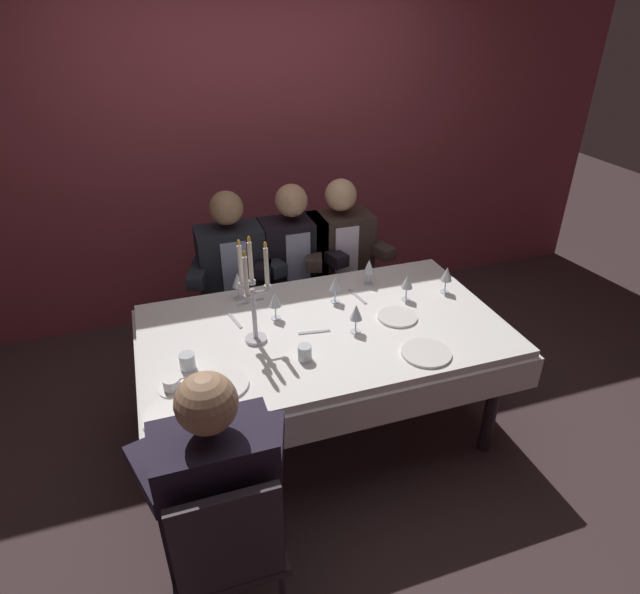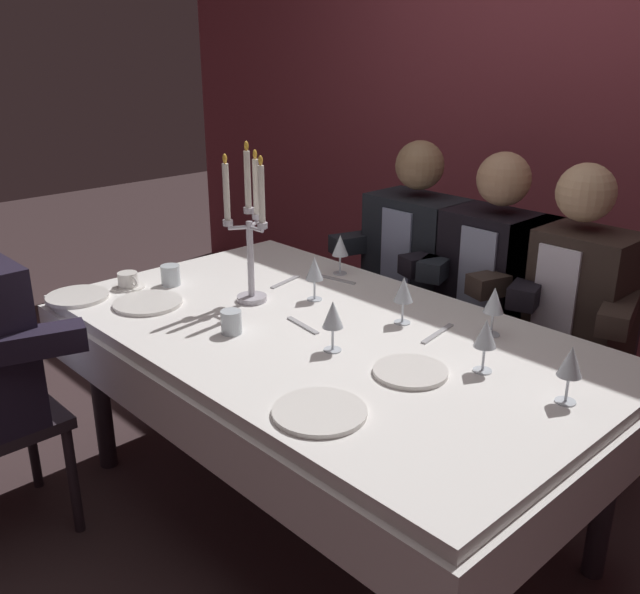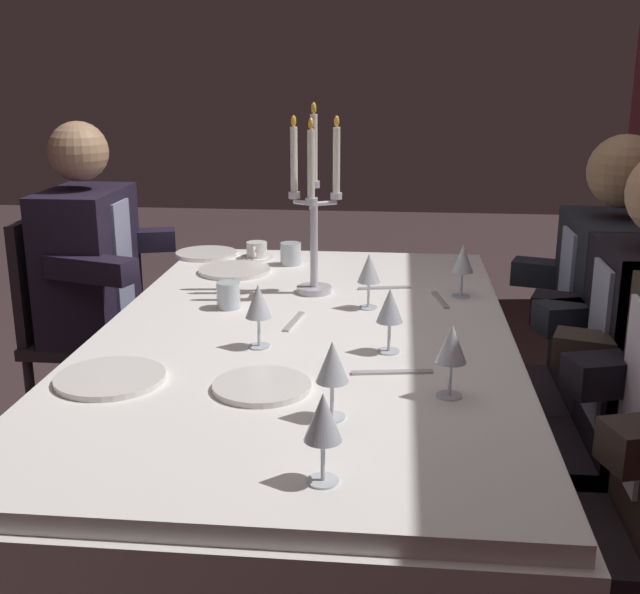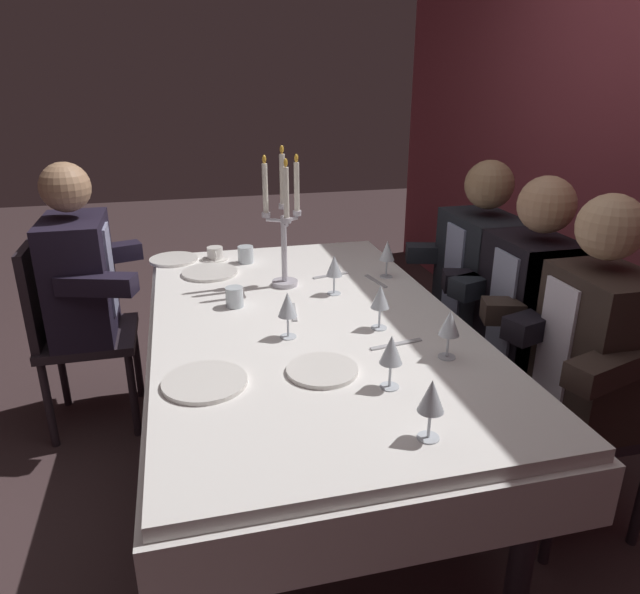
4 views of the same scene
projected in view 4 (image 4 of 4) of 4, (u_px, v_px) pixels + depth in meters
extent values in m
plane|color=#412F30|center=(308.00, 482.00, 2.40)|extent=(12.00, 12.00, 0.00)
cube|color=white|center=(307.00, 323.00, 2.14)|extent=(1.90, 1.10, 0.04)
cube|color=white|center=(307.00, 350.00, 2.18)|extent=(1.94, 1.14, 0.18)
cylinder|color=#2B2229|center=(189.00, 334.00, 2.93)|extent=(0.07, 0.07, 0.70)
cylinder|color=#2B2229|center=(352.00, 318.00, 3.12)|extent=(0.07, 0.07, 0.70)
cylinder|color=#2B2229|center=(523.00, 546.00, 1.62)|extent=(0.07, 0.07, 0.70)
cylinder|color=silver|center=(285.00, 283.00, 2.46)|extent=(0.11, 0.11, 0.02)
cylinder|color=silver|center=(284.00, 249.00, 2.40)|extent=(0.02, 0.02, 0.28)
cylinder|color=silver|center=(283.00, 206.00, 2.34)|extent=(0.04, 0.04, 0.02)
cylinder|color=white|center=(282.00, 179.00, 2.30)|extent=(0.02, 0.02, 0.20)
ellipsoid|color=yellow|center=(282.00, 150.00, 2.26)|extent=(0.02, 0.02, 0.03)
cylinder|color=silver|center=(285.00, 223.00, 2.33)|extent=(0.07, 0.01, 0.01)
cylinder|color=silver|center=(287.00, 220.00, 2.29)|extent=(0.04, 0.04, 0.02)
cylinder|color=white|center=(286.00, 193.00, 2.25)|extent=(0.02, 0.02, 0.20)
ellipsoid|color=yellow|center=(286.00, 163.00, 2.20)|extent=(0.02, 0.02, 0.03)
cylinder|color=silver|center=(290.00, 219.00, 2.38)|extent=(0.05, 0.07, 0.01)
cylinder|color=silver|center=(297.00, 213.00, 2.40)|extent=(0.04, 0.04, 0.02)
cylinder|color=white|center=(297.00, 187.00, 2.36)|extent=(0.02, 0.02, 0.20)
ellipsoid|color=yellow|center=(296.00, 158.00, 2.32)|extent=(0.02, 0.02, 0.03)
cylinder|color=silver|center=(275.00, 220.00, 2.37)|extent=(0.05, 0.07, 0.01)
cylinder|color=silver|center=(266.00, 215.00, 2.37)|extent=(0.04, 0.04, 0.02)
cylinder|color=white|center=(265.00, 188.00, 2.33)|extent=(0.02, 0.02, 0.20)
ellipsoid|color=yellow|center=(264.00, 159.00, 2.29)|extent=(0.02, 0.02, 0.03)
cylinder|color=white|center=(205.00, 382.00, 1.68)|extent=(0.25, 0.25, 0.01)
cylinder|color=white|center=(174.00, 259.00, 2.78)|extent=(0.23, 0.23, 0.01)
cylinder|color=white|center=(210.00, 272.00, 2.60)|extent=(0.25, 0.25, 0.01)
cylinder|color=white|center=(322.00, 370.00, 1.75)|extent=(0.22, 0.22, 0.01)
cylinder|color=silver|center=(288.00, 337.00, 1.98)|extent=(0.06, 0.06, 0.00)
cylinder|color=silver|center=(288.00, 326.00, 1.96)|extent=(0.01, 0.01, 0.07)
cone|color=silver|center=(288.00, 304.00, 1.94)|extent=(0.07, 0.07, 0.08)
cylinder|color=#E0D172|center=(288.00, 311.00, 1.94)|extent=(0.04, 0.04, 0.03)
cylinder|color=silver|center=(428.00, 437.00, 1.43)|extent=(0.06, 0.06, 0.00)
cylinder|color=silver|center=(429.00, 424.00, 1.42)|extent=(0.01, 0.01, 0.07)
cone|color=silver|center=(431.00, 396.00, 1.39)|extent=(0.07, 0.07, 0.08)
cylinder|color=silver|center=(379.00, 328.00, 2.05)|extent=(0.06, 0.06, 0.00)
cylinder|color=silver|center=(379.00, 317.00, 2.03)|extent=(0.01, 0.01, 0.07)
cone|color=silver|center=(380.00, 296.00, 2.00)|extent=(0.07, 0.07, 0.08)
cylinder|color=maroon|center=(380.00, 303.00, 2.01)|extent=(0.04, 0.04, 0.03)
cylinder|color=silver|center=(334.00, 293.00, 2.36)|extent=(0.06, 0.06, 0.00)
cylinder|color=silver|center=(334.00, 284.00, 2.35)|extent=(0.01, 0.01, 0.07)
cone|color=silver|center=(334.00, 266.00, 2.32)|extent=(0.07, 0.07, 0.08)
cylinder|color=silver|center=(447.00, 357.00, 1.84)|extent=(0.06, 0.06, 0.00)
cylinder|color=silver|center=(448.00, 346.00, 1.82)|extent=(0.01, 0.01, 0.07)
cone|color=silver|center=(450.00, 322.00, 1.79)|extent=(0.07, 0.07, 0.08)
cylinder|color=silver|center=(386.00, 276.00, 2.56)|extent=(0.06, 0.06, 0.00)
cylinder|color=silver|center=(386.00, 268.00, 2.55)|extent=(0.01, 0.01, 0.07)
cone|color=silver|center=(387.00, 251.00, 2.52)|extent=(0.07, 0.07, 0.08)
cylinder|color=#E0D172|center=(387.00, 256.00, 2.53)|extent=(0.04, 0.04, 0.03)
cylinder|color=silver|center=(389.00, 387.00, 1.66)|extent=(0.06, 0.06, 0.00)
cylinder|color=silver|center=(390.00, 374.00, 1.65)|extent=(0.01, 0.01, 0.07)
cone|color=silver|center=(391.00, 349.00, 1.62)|extent=(0.07, 0.07, 0.08)
cylinder|color=#E0D172|center=(391.00, 357.00, 1.63)|extent=(0.04, 0.04, 0.03)
cylinder|color=silver|center=(246.00, 254.00, 2.74)|extent=(0.07, 0.07, 0.08)
cylinder|color=silver|center=(234.00, 297.00, 2.22)|extent=(0.07, 0.07, 0.08)
cylinder|color=white|center=(215.00, 259.00, 2.80)|extent=(0.12, 0.12, 0.01)
cylinder|color=white|center=(215.00, 253.00, 2.79)|extent=(0.08, 0.08, 0.05)
torus|color=white|center=(216.00, 255.00, 2.74)|extent=(0.04, 0.01, 0.04)
cube|color=#B7B7BC|center=(331.00, 275.00, 2.57)|extent=(0.05, 0.17, 0.01)
cube|color=#B7B7BC|center=(294.00, 312.00, 2.18)|extent=(0.17, 0.04, 0.01)
cube|color=#B7B7BC|center=(396.00, 344.00, 1.92)|extent=(0.05, 0.19, 0.01)
cube|color=#B7B7BC|center=(376.00, 281.00, 2.50)|extent=(0.17, 0.05, 0.01)
cylinder|color=#2B2229|center=(133.00, 395.00, 2.64)|extent=(0.04, 0.04, 0.42)
cylinder|color=#2B2229|center=(137.00, 360.00, 2.97)|extent=(0.04, 0.04, 0.42)
cylinder|color=#2B2229|center=(49.00, 405.00, 2.56)|extent=(0.04, 0.04, 0.42)
cylinder|color=#2B2229|center=(62.00, 368.00, 2.89)|extent=(0.04, 0.04, 0.42)
cube|color=#2B2229|center=(89.00, 337.00, 2.68)|extent=(0.42, 0.42, 0.04)
cube|color=#2B2229|center=(36.00, 292.00, 2.55)|extent=(0.38, 0.04, 0.44)
cube|color=black|center=(80.00, 278.00, 2.58)|extent=(0.42, 0.26, 0.54)
cube|color=#9094B6|center=(111.00, 269.00, 2.60)|extent=(0.16, 0.01, 0.40)
sphere|color=tan|center=(65.00, 187.00, 2.43)|extent=(0.21, 0.21, 0.21)
cube|color=black|center=(97.00, 284.00, 2.38)|extent=(0.19, 0.34, 0.08)
cube|color=black|center=(107.00, 254.00, 2.78)|extent=(0.19, 0.34, 0.08)
cylinder|color=#2B2229|center=(420.00, 362.00, 2.94)|extent=(0.04, 0.04, 0.42)
cylinder|color=#2B2229|center=(452.00, 398.00, 2.62)|extent=(0.04, 0.04, 0.42)
cylinder|color=#2B2229|center=(484.00, 354.00, 3.02)|extent=(0.04, 0.04, 0.42)
cylinder|color=#2B2229|center=(523.00, 389.00, 2.70)|extent=(0.04, 0.04, 0.42)
cube|color=#2B2229|center=(474.00, 332.00, 2.74)|extent=(0.42, 0.42, 0.04)
cube|color=#2B2229|center=(516.00, 281.00, 2.69)|extent=(0.38, 0.04, 0.44)
cube|color=black|center=(480.00, 274.00, 2.63)|extent=(0.42, 0.26, 0.54)
cube|color=#8892B3|center=(453.00, 270.00, 2.59)|extent=(0.16, 0.01, 0.40)
sphere|color=#937151|center=(489.00, 185.00, 2.48)|extent=(0.21, 0.21, 0.21)
cube|color=black|center=(440.00, 253.00, 2.79)|extent=(0.19, 0.34, 0.08)
cube|color=black|center=(485.00, 283.00, 2.39)|extent=(0.19, 0.34, 0.08)
cylinder|color=#2B2229|center=(457.00, 405.00, 2.57)|extent=(0.04, 0.04, 0.42)
cylinder|color=#2B2229|center=(499.00, 453.00, 2.24)|extent=(0.04, 0.04, 0.42)
cylinder|color=#2B2229|center=(529.00, 395.00, 2.65)|extent=(0.04, 0.04, 0.42)
cylinder|color=#2B2229|center=(580.00, 440.00, 2.32)|extent=(0.04, 0.04, 0.42)
cube|color=#2B2229|center=(522.00, 373.00, 2.36)|extent=(0.42, 0.42, 0.04)
cube|color=#2B2229|center=(572.00, 315.00, 2.32)|extent=(0.38, 0.04, 0.44)
cube|color=black|center=(532.00, 307.00, 2.26)|extent=(0.42, 0.26, 0.54)
cube|color=#939AB7|center=(502.00, 303.00, 2.21)|extent=(0.16, 0.01, 0.40)
sphere|color=tan|center=(547.00, 205.00, 2.11)|extent=(0.21, 0.21, 0.21)
cube|color=black|center=(482.00, 281.00, 2.42)|extent=(0.19, 0.34, 0.08)
cube|color=black|center=(544.00, 323.00, 2.02)|extent=(0.19, 0.34, 0.08)
cylinder|color=#2B2229|center=(496.00, 449.00, 2.26)|extent=(0.04, 0.04, 0.42)
cylinder|color=#2B2229|center=(551.00, 513.00, 1.94)|extent=(0.04, 0.04, 0.42)
cylinder|color=#2B2229|center=(576.00, 436.00, 2.34)|extent=(0.04, 0.04, 0.42)
cube|color=#2B2229|center=(575.00, 418.00, 2.06)|extent=(0.42, 0.42, 0.04)
cube|color=#2B2229|center=(634.00, 351.00, 2.01)|extent=(0.38, 0.04, 0.44)
cube|color=#322621|center=(589.00, 344.00, 1.95)|extent=(0.42, 0.26, 0.54)
cube|color=white|center=(555.00, 340.00, 1.91)|extent=(0.16, 0.01, 0.40)
sphere|color=tan|center=(611.00, 227.00, 1.80)|extent=(0.21, 0.21, 0.21)
cube|color=#322621|center=(527.00, 312.00, 2.11)|extent=(0.19, 0.34, 0.08)
cube|color=#322621|center=(611.00, 367.00, 1.71)|extent=(0.19, 0.34, 0.08)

